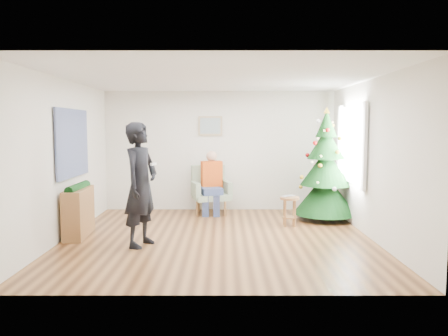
{
  "coord_description": "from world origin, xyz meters",
  "views": [
    {
      "loc": [
        0.1,
        -7.07,
        1.81
      ],
      "look_at": [
        0.1,
        0.6,
        1.1
      ],
      "focal_mm": 35.0,
      "sensor_mm": 36.0,
      "label": 1
    }
  ],
  "objects_px": {
    "standing_man": "(141,185)",
    "christmas_tree": "(326,169)",
    "console": "(79,212)",
    "armchair": "(211,196)",
    "stool": "(289,211)"
  },
  "relations": [
    {
      "from": "armchair",
      "to": "christmas_tree",
      "type": "bearing_deg",
      "value": -31.19
    },
    {
      "from": "christmas_tree",
      "to": "console",
      "type": "relative_size",
      "value": 2.22
    },
    {
      "from": "stool",
      "to": "armchair",
      "type": "relative_size",
      "value": 0.53
    },
    {
      "from": "armchair",
      "to": "standing_man",
      "type": "relative_size",
      "value": 0.53
    },
    {
      "from": "christmas_tree",
      "to": "stool",
      "type": "bearing_deg",
      "value": -144.48
    },
    {
      "from": "standing_man",
      "to": "christmas_tree",
      "type": "bearing_deg",
      "value": -38.84
    },
    {
      "from": "christmas_tree",
      "to": "armchair",
      "type": "bearing_deg",
      "value": 164.39
    },
    {
      "from": "standing_man",
      "to": "console",
      "type": "height_order",
      "value": "standing_man"
    },
    {
      "from": "console",
      "to": "stool",
      "type": "bearing_deg",
      "value": 7.8
    },
    {
      "from": "stool",
      "to": "armchair",
      "type": "bearing_deg",
      "value": 141.41
    },
    {
      "from": "christmas_tree",
      "to": "armchair",
      "type": "relative_size",
      "value": 2.2
    },
    {
      "from": "armchair",
      "to": "console",
      "type": "height_order",
      "value": "armchair"
    },
    {
      "from": "stool",
      "to": "standing_man",
      "type": "xyz_separation_m",
      "value": [
        -2.48,
        -1.36,
        0.67
      ]
    },
    {
      "from": "armchair",
      "to": "console",
      "type": "distance_m",
      "value": 2.9
    },
    {
      "from": "christmas_tree",
      "to": "armchair",
      "type": "height_order",
      "value": "christmas_tree"
    }
  ]
}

